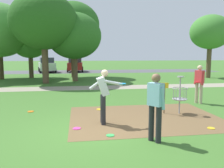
{
  "coord_description": "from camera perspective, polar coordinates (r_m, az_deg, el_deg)",
  "views": [
    {
      "loc": [
        -0.43,
        -6.32,
        2.16
      ],
      "look_at": [
        0.93,
        2.67,
        1.0
      ],
      "focal_mm": 36.68,
      "sensor_mm": 36.0,
      "label": 1
    }
  ],
  "objects": [
    {
      "name": "tree_mid_right",
      "position": [
        23.66,
        23.31,
        11.74
      ],
      "size": [
        3.72,
        3.72,
        5.86
      ],
      "color": "brown",
      "rests_on": "ground"
    },
    {
      "name": "frisbee_by_tee",
      "position": [
        9.33,
        -19.6,
        -6.48
      ],
      "size": [
        0.23,
        0.23,
        0.02
      ],
      "primitive_type": "cylinder",
      "color": "orange",
      "rests_on": "ground"
    },
    {
      "name": "player_throwing",
      "position": [
        10.86,
        20.92,
        0.49
      ],
      "size": [
        0.45,
        0.49,
        1.71
      ],
      "color": "tan",
      "rests_on": "ground"
    },
    {
      "name": "frisbee_mid_grass",
      "position": [
        9.15,
        -3.12,
        -6.32
      ],
      "size": [
        0.25,
        0.25,
        0.02
      ],
      "primitive_type": "cylinder",
      "color": "gold",
      "rests_on": "ground"
    },
    {
      "name": "parking_lot_strip",
      "position": [
        30.17,
        -7.78,
        3.1
      ],
      "size": [
        36.0,
        6.0,
        0.01
      ],
      "primitive_type": "cube",
      "color": "#4C4C51",
      "rests_on": "ground"
    },
    {
      "name": "parked_car_leftmost",
      "position": [
        29.97,
        -15.93,
        4.62
      ],
      "size": [
        2.62,
        4.48,
        1.84
      ],
      "color": "silver",
      "rests_on": "ground"
    },
    {
      "name": "dirt_tee_pad",
      "position": [
        8.12,
        8.18,
        -8.2
      ],
      "size": [
        5.14,
        3.85,
        0.01
      ],
      "primitive_type": "cube",
      "color": "brown",
      "rests_on": "ground"
    },
    {
      "name": "player_foreground_watching",
      "position": [
        7.1,
        -2.13,
        -2.25
      ],
      "size": [
        1.12,
        0.47,
        1.71
      ],
      "color": "#232328",
      "rests_on": "ground"
    },
    {
      "name": "disc_golf_basket",
      "position": [
        8.74,
        16.17,
        -2.27
      ],
      "size": [
        0.98,
        0.58,
        1.39
      ],
      "color": "#9E9EA3",
      "rests_on": "ground"
    },
    {
      "name": "tree_near_right",
      "position": [
        22.89,
        -19.75,
        9.57
      ],
      "size": [
        3.32,
        3.32,
        4.68
      ],
      "color": "brown",
      "rests_on": "ground"
    },
    {
      "name": "tree_far_left",
      "position": [
        18.33,
        -16.66,
        14.76
      ],
      "size": [
        4.97,
        4.97,
        6.78
      ],
      "color": "brown",
      "rests_on": "ground"
    },
    {
      "name": "parked_car_center_left",
      "position": [
        30.12,
        -9.12,
        4.81
      ],
      "size": [
        2.08,
        4.26,
        1.84
      ],
      "color": "maroon",
      "rests_on": "ground"
    },
    {
      "name": "player_waiting_left",
      "position": [
        5.74,
        10.79,
        -4.83
      ],
      "size": [
        0.45,
        0.48,
        1.71
      ],
      "color": "#232328",
      "rests_on": "ground"
    },
    {
      "name": "frisbee_far_left",
      "position": [
        6.93,
        -8.79,
        -10.89
      ],
      "size": [
        0.24,
        0.24,
        0.02
      ],
      "primitive_type": "cylinder",
      "color": "#E53D99",
      "rests_on": "ground"
    },
    {
      "name": "gravel_path",
      "position": [
        15.17,
        -6.89,
        -0.96
      ],
      "size": [
        40.0,
        1.88,
        0.0
      ],
      "primitive_type": "cube",
      "color": "gray",
      "rests_on": "ground"
    },
    {
      "name": "frisbee_far_right",
      "position": [
        7.47,
        23.47,
        -10.07
      ],
      "size": [
        0.21,
        0.21,
        0.02
      ],
      "primitive_type": "cylinder",
      "color": "gold",
      "rests_on": "ground"
    },
    {
      "name": "ground_plane",
      "position": [
        6.69,
        -4.54,
        -11.58
      ],
      "size": [
        160.0,
        160.0,
        0.0
      ],
      "primitive_type": "plane",
      "color": "#3D6B28"
    },
    {
      "name": "tree_mid_center",
      "position": [
        19.24,
        -9.39,
        11.72
      ],
      "size": [
        4.41,
        4.41,
        5.58
      ],
      "color": "brown",
      "rests_on": "ground"
    },
    {
      "name": "tree_mid_left",
      "position": [
        22.71,
        -9.71,
        14.32
      ],
      "size": [
        5.03,
        5.03,
        7.15
      ],
      "color": "#422D1E",
      "rests_on": "ground"
    },
    {
      "name": "frisbee_near_basket",
      "position": [
        6.29,
        -0.44,
        -12.7
      ],
      "size": [
        0.22,
        0.22,
        0.02
      ],
      "primitive_type": "cylinder",
      "color": "green",
      "rests_on": "ground"
    }
  ]
}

